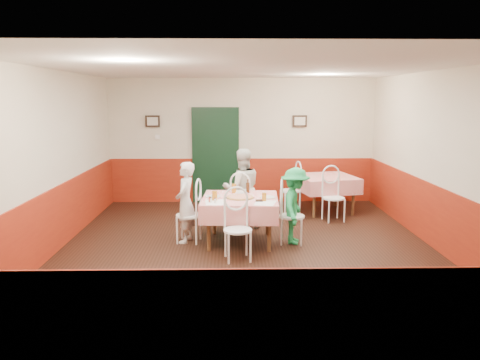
{
  "coord_description": "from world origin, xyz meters",
  "views": [
    {
      "loc": [
        -0.27,
        -7.09,
        2.37
      ],
      "look_at": [
        -0.11,
        0.38,
        1.05
      ],
      "focal_mm": 35.0,
      "sensor_mm": 36.0,
      "label": 1
    }
  ],
  "objects_px": {
    "glass_c": "(234,188)",
    "glass_a": "(215,196)",
    "pizza": "(240,197)",
    "main_table": "(240,220)",
    "chair_second_a": "(290,191)",
    "wallet": "(259,201)",
    "diner_left": "(185,202)",
    "diner_far": "(242,189)",
    "chair_far": "(242,204)",
    "second_table": "(326,194)",
    "diner_right": "(295,206)",
    "beer_bottle": "(248,187)",
    "glass_b": "(264,197)",
    "chair_left": "(189,215)",
    "chair_near": "(238,230)",
    "chair_second_b": "(334,198)",
    "chair_right": "(292,216)"
  },
  "relations": [
    {
      "from": "glass_c",
      "to": "glass_a",
      "type": "bearing_deg",
      "value": -117.4
    },
    {
      "from": "pizza",
      "to": "main_table",
      "type": "bearing_deg",
      "value": 90.0
    },
    {
      "from": "chair_second_a",
      "to": "wallet",
      "type": "height_order",
      "value": "chair_second_a"
    },
    {
      "from": "diner_left",
      "to": "diner_far",
      "type": "relative_size",
      "value": 0.91
    },
    {
      "from": "chair_far",
      "to": "diner_far",
      "type": "relative_size",
      "value": 0.61
    },
    {
      "from": "glass_a",
      "to": "diner_far",
      "type": "bearing_deg",
      "value": 67.53
    },
    {
      "from": "second_table",
      "to": "diner_right",
      "type": "relative_size",
      "value": 0.89
    },
    {
      "from": "pizza",
      "to": "beer_bottle",
      "type": "xyz_separation_m",
      "value": [
        0.14,
        0.43,
        0.09
      ]
    },
    {
      "from": "chair_second_a",
      "to": "beer_bottle",
      "type": "xyz_separation_m",
      "value": [
        -0.95,
        -1.7,
        0.42
      ]
    },
    {
      "from": "wallet",
      "to": "glass_a",
      "type": "bearing_deg",
      "value": 176.92
    },
    {
      "from": "glass_a",
      "to": "second_table",
      "type": "bearing_deg",
      "value": 45.58
    },
    {
      "from": "chair_second_a",
      "to": "glass_b",
      "type": "distance_m",
      "value": 2.49
    },
    {
      "from": "diner_right",
      "to": "chair_left",
      "type": "bearing_deg",
      "value": 98.91
    },
    {
      "from": "diner_right",
      "to": "chair_second_a",
      "type": "bearing_deg",
      "value": 7.04
    },
    {
      "from": "chair_near",
      "to": "glass_c",
      "type": "height_order",
      "value": "glass_c"
    },
    {
      "from": "chair_far",
      "to": "pizza",
      "type": "distance_m",
      "value": 0.96
    },
    {
      "from": "beer_bottle",
      "to": "chair_far",
      "type": "bearing_deg",
      "value": 101.23
    },
    {
      "from": "chair_left",
      "to": "main_table",
      "type": "bearing_deg",
      "value": 95.54
    },
    {
      "from": "chair_near",
      "to": "glass_b",
      "type": "distance_m",
      "value": 0.81
    },
    {
      "from": "chair_far",
      "to": "chair_second_a",
      "type": "xyz_separation_m",
      "value": [
        1.04,
        1.24,
        0.0
      ]
    },
    {
      "from": "diner_right",
      "to": "second_table",
      "type": "bearing_deg",
      "value": -11.6
    },
    {
      "from": "chair_second_b",
      "to": "chair_near",
      "type": "bearing_deg",
      "value": -142.17
    },
    {
      "from": "wallet",
      "to": "beer_bottle",
      "type": "bearing_deg",
      "value": 106.14
    },
    {
      "from": "main_table",
      "to": "diner_left",
      "type": "height_order",
      "value": "diner_left"
    },
    {
      "from": "chair_far",
      "to": "chair_near",
      "type": "height_order",
      "value": "same"
    },
    {
      "from": "second_table",
      "to": "glass_b",
      "type": "xyz_separation_m",
      "value": [
        -1.47,
        -2.35,
        0.45
      ]
    },
    {
      "from": "chair_far",
      "to": "wallet",
      "type": "relative_size",
      "value": 8.18
    },
    {
      "from": "chair_second_b",
      "to": "glass_b",
      "type": "xyz_separation_m",
      "value": [
        -1.47,
        -1.6,
        0.37
      ]
    },
    {
      "from": "diner_far",
      "to": "diner_right",
      "type": "height_order",
      "value": "diner_far"
    },
    {
      "from": "glass_b",
      "to": "second_table",
      "type": "bearing_deg",
      "value": 58.03
    },
    {
      "from": "main_table",
      "to": "glass_b",
      "type": "height_order",
      "value": "glass_b"
    },
    {
      "from": "glass_c",
      "to": "diner_far",
      "type": "distance_m",
      "value": 0.54
    },
    {
      "from": "glass_c",
      "to": "wallet",
      "type": "distance_m",
      "value": 0.79
    },
    {
      "from": "wallet",
      "to": "chair_left",
      "type": "bearing_deg",
      "value": 166.71
    },
    {
      "from": "main_table",
      "to": "diner_far",
      "type": "xyz_separation_m",
      "value": [
        0.05,
        0.9,
        0.36
      ]
    },
    {
      "from": "glass_c",
      "to": "wallet",
      "type": "xyz_separation_m",
      "value": [
        0.39,
        -0.68,
        -0.07
      ]
    },
    {
      "from": "second_table",
      "to": "wallet",
      "type": "xyz_separation_m",
      "value": [
        -1.55,
        -2.38,
        0.4
      ]
    },
    {
      "from": "pizza",
      "to": "diner_far",
      "type": "distance_m",
      "value": 0.95
    },
    {
      "from": "chair_second_a",
      "to": "chair_second_b",
      "type": "height_order",
      "value": "same"
    },
    {
      "from": "second_table",
      "to": "chair_left",
      "type": "height_order",
      "value": "chair_left"
    },
    {
      "from": "glass_a",
      "to": "main_table",
      "type": "bearing_deg",
      "value": 27.63
    },
    {
      "from": "chair_second_a",
      "to": "chair_second_b",
      "type": "distance_m",
      "value": 1.06
    },
    {
      "from": "chair_second_b",
      "to": "glass_c",
      "type": "bearing_deg",
      "value": -165.18
    },
    {
      "from": "second_table",
      "to": "chair_far",
      "type": "relative_size",
      "value": 1.24
    },
    {
      "from": "chair_second_b",
      "to": "wallet",
      "type": "height_order",
      "value": "chair_second_b"
    },
    {
      "from": "chair_right",
      "to": "chair_second_a",
      "type": "relative_size",
      "value": 1.0
    },
    {
      "from": "diner_left",
      "to": "chair_right",
      "type": "bearing_deg",
      "value": 96.85
    },
    {
      "from": "second_table",
      "to": "pizza",
      "type": "xyz_separation_m",
      "value": [
        -1.84,
        -2.14,
        0.4
      ]
    },
    {
      "from": "beer_bottle",
      "to": "diner_left",
      "type": "bearing_deg",
      "value": -162.58
    },
    {
      "from": "chair_right",
      "to": "chair_far",
      "type": "height_order",
      "value": "same"
    }
  ]
}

